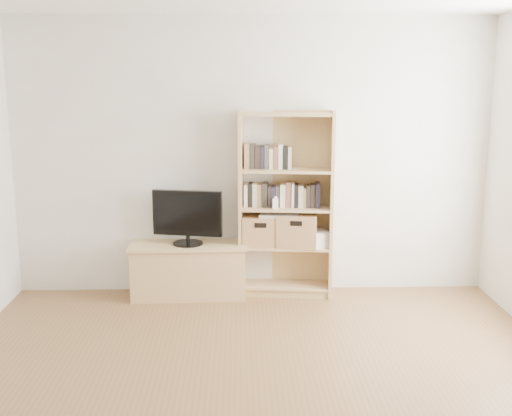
{
  "coord_description": "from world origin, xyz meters",
  "views": [
    {
      "loc": [
        -0.13,
        -3.51,
        2.09
      ],
      "look_at": [
        0.02,
        1.9,
        0.94
      ],
      "focal_mm": 45.0,
      "sensor_mm": 36.0,
      "label": 1
    }
  ],
  "objects_px": {
    "bookshelf": "(286,205)",
    "baby_monitor": "(275,204)",
    "laptop": "(280,215)",
    "basket_left": "(261,230)",
    "tv_stand": "(189,271)",
    "basket_right": "(297,229)",
    "television": "(187,218)"
  },
  "relations": [
    {
      "from": "tv_stand",
      "to": "bookshelf",
      "type": "distance_m",
      "value": 1.11
    },
    {
      "from": "television",
      "to": "basket_right",
      "type": "height_order",
      "value": "television"
    },
    {
      "from": "baby_monitor",
      "to": "laptop",
      "type": "xyz_separation_m",
      "value": [
        0.05,
        0.08,
        -0.12
      ]
    },
    {
      "from": "tv_stand",
      "to": "bookshelf",
      "type": "height_order",
      "value": "bookshelf"
    },
    {
      "from": "baby_monitor",
      "to": "basket_left",
      "type": "distance_m",
      "value": 0.32
    },
    {
      "from": "laptop",
      "to": "baby_monitor",
      "type": "bearing_deg",
      "value": -108.67
    },
    {
      "from": "television",
      "to": "baby_monitor",
      "type": "relative_size",
      "value": 6.76
    },
    {
      "from": "basket_left",
      "to": "basket_right",
      "type": "height_order",
      "value": "basket_right"
    },
    {
      "from": "television",
      "to": "laptop",
      "type": "distance_m",
      "value": 0.86
    },
    {
      "from": "tv_stand",
      "to": "laptop",
      "type": "bearing_deg",
      "value": 0.75
    },
    {
      "from": "television",
      "to": "basket_right",
      "type": "bearing_deg",
      "value": 13.12
    },
    {
      "from": "bookshelf",
      "to": "basket_right",
      "type": "height_order",
      "value": "bookshelf"
    },
    {
      "from": "tv_stand",
      "to": "bookshelf",
      "type": "bearing_deg",
      "value": 0.95
    },
    {
      "from": "tv_stand",
      "to": "bookshelf",
      "type": "relative_size",
      "value": 0.61
    },
    {
      "from": "bookshelf",
      "to": "basket_left",
      "type": "height_order",
      "value": "bookshelf"
    },
    {
      "from": "baby_monitor",
      "to": "basket_left",
      "type": "height_order",
      "value": "baby_monitor"
    },
    {
      "from": "basket_right",
      "to": "television",
      "type": "bearing_deg",
      "value": -169.95
    },
    {
      "from": "television",
      "to": "baby_monitor",
      "type": "distance_m",
      "value": 0.83
    },
    {
      "from": "basket_left",
      "to": "laptop",
      "type": "relative_size",
      "value": 0.96
    },
    {
      "from": "bookshelf",
      "to": "basket_left",
      "type": "distance_m",
      "value": 0.34
    },
    {
      "from": "bookshelf",
      "to": "baby_monitor",
      "type": "xyz_separation_m",
      "value": [
        -0.11,
        -0.09,
        0.03
      ]
    },
    {
      "from": "bookshelf",
      "to": "tv_stand",
      "type": "bearing_deg",
      "value": -171.78
    },
    {
      "from": "baby_monitor",
      "to": "laptop",
      "type": "relative_size",
      "value": 0.27
    },
    {
      "from": "television",
      "to": "basket_right",
      "type": "xyz_separation_m",
      "value": [
        1.02,
        0.03,
        -0.13
      ]
    },
    {
      "from": "bookshelf",
      "to": "basket_right",
      "type": "relative_size",
      "value": 4.68
    },
    {
      "from": "basket_left",
      "to": "laptop",
      "type": "xyz_separation_m",
      "value": [
        0.17,
        -0.02,
        0.15
      ]
    },
    {
      "from": "laptop",
      "to": "tv_stand",
      "type": "bearing_deg",
      "value": -165.9
    },
    {
      "from": "baby_monitor",
      "to": "basket_right",
      "type": "relative_size",
      "value": 0.26
    },
    {
      "from": "bookshelf",
      "to": "basket_left",
      "type": "bearing_deg",
      "value": -178.81
    },
    {
      "from": "tv_stand",
      "to": "television",
      "type": "relative_size",
      "value": 1.61
    },
    {
      "from": "tv_stand",
      "to": "baby_monitor",
      "type": "relative_size",
      "value": 10.89
    },
    {
      "from": "tv_stand",
      "to": "baby_monitor",
      "type": "xyz_separation_m",
      "value": [
        0.81,
        -0.04,
        0.66
      ]
    }
  ]
}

